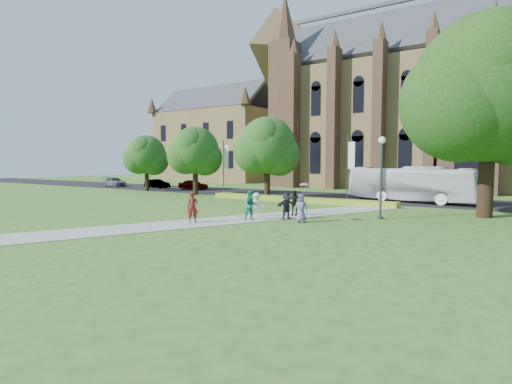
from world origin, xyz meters
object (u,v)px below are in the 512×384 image
Objects in this scene: streetlamp at (381,167)px; car_2 at (114,182)px; tour_coach at (412,184)px; car_1 at (157,184)px; pedestrian_0 at (193,207)px; car_0 at (193,185)px; large_tree at (490,88)px.

streetlamp is 43.80m from car_2.
car_1 is at bearing 100.77° from tour_coach.
pedestrian_0 is (33.28, -19.59, 0.27)m from car_2.
car_2 is at bearing 80.26° from car_0.
tour_coach reaches higher than car_2.
car_2 is at bearing 101.92° from tour_coach.
tour_coach reaches higher than pedestrian_0.
streetlamp reaches higher than car_1.
large_tree is 3.42× the size of car_0.
large_tree is 7.29× the size of pedestrian_0.
car_0 is at bearing 154.67° from streetlamp.
car_2 is at bearing 110.62° from pedestrian_0.
car_2 reaches higher than car_1.
pedestrian_0 reaches higher than car_1.
tour_coach is 27.38m from car_0.
streetlamp reaches higher than tour_coach.
car_2 is (-42.13, 11.70, -2.62)m from streetlamp.
pedestrian_0 is (25.19, -20.38, 0.31)m from car_1.
tour_coach is at bearing 128.64° from large_tree.
car_1 is at bearing 168.57° from large_tree.
pedestrian_0 is (-8.85, -7.89, -2.35)m from streetlamp.
pedestrian_0 is (-14.35, -12.39, -7.42)m from large_tree.
car_0 is (-27.34, 0.96, -0.95)m from tour_coach.
pedestrian_0 reaches higher than car_0.
car_2 is (-41.35, -0.65, -0.96)m from tour_coach.
car_1 is at bearing 102.12° from pedestrian_0.
pedestrian_0 is (-8.07, -20.24, -0.68)m from tour_coach.
car_2 is (-8.09, -0.80, 0.04)m from car_1.
large_tree reaches higher than pedestrian_0.
large_tree is at bearing -106.64° from car_1.
car_1 is (-33.26, 0.15, -1.00)m from tour_coach.
tour_coach is at bearing -95.46° from car_1.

